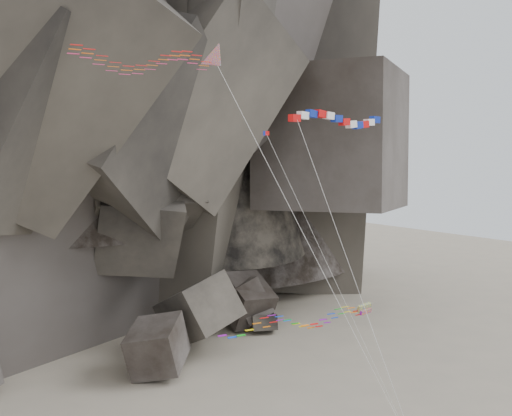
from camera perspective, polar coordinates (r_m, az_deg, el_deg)
headland at (r=109.31m, az=-20.98°, el=13.57°), size 110.00×70.00×84.00m
boulder_field at (r=76.72m, az=-16.13°, el=-12.43°), size 69.59×18.36×10.79m
delta_kite at (r=41.23m, az=-10.25°, el=12.92°), size 24.69×7.19×31.31m
banner_kite at (r=50.60m, az=7.39°, el=7.67°), size 10.07×7.08×27.14m
parafoil_kite at (r=49.38m, az=3.18°, el=-9.96°), size 14.31×6.83×11.83m
pennant_kite at (r=46.55m, az=5.40°, el=-2.98°), size 10.89×5.90×25.45m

